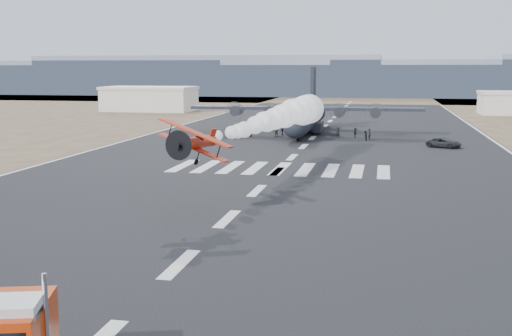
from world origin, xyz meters
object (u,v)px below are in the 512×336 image
(crew_f, at_px, (290,132))
(crew_g, at_px, (370,134))
(transport_aircraft, at_px, (306,116))
(crew_h, at_px, (365,136))
(support_vehicle, at_px, (444,143))
(crew_d, at_px, (282,131))
(crew_b, at_px, (276,131))
(aerobatic_biplane, at_px, (195,142))
(crew_c, at_px, (355,133))
(crew_a, at_px, (338,133))
(hangar_left, at_px, (150,99))
(crew_e, at_px, (250,132))

(crew_f, height_order, crew_g, crew_g)
(transport_aircraft, xyz_separation_m, crew_f, (-1.98, -6.50, -2.30))
(crew_h, bearing_deg, transport_aircraft, -119.48)
(support_vehicle, bearing_deg, crew_d, 89.44)
(crew_b, height_order, crew_d, crew_b)
(aerobatic_biplane, relative_size, transport_aircraft, 0.15)
(crew_c, xyz_separation_m, crew_g, (2.44, -2.44, 0.06))
(crew_a, bearing_deg, aerobatic_biplane, 73.03)
(crew_g, bearing_deg, crew_c, 24.27)
(hangar_left, relative_size, transport_aircraft, 0.59)
(support_vehicle, bearing_deg, crew_b, 95.11)
(crew_g, bearing_deg, aerobatic_biplane, 146.98)
(crew_e, bearing_deg, aerobatic_biplane, 170.72)
(aerobatic_biplane, relative_size, support_vehicle, 1.24)
(aerobatic_biplane, distance_m, crew_g, 59.46)
(transport_aircraft, xyz_separation_m, support_vehicle, (22.78, -17.51, -2.38))
(crew_b, bearing_deg, crew_g, 162.48)
(hangar_left, height_order, crew_b, hangar_left)
(support_vehicle, distance_m, crew_h, 13.65)
(crew_g, height_order, crew_h, crew_g)
(support_vehicle, relative_size, crew_f, 3.24)
(crew_c, bearing_deg, crew_g, -112.69)
(hangar_left, bearing_deg, crew_d, -50.96)
(aerobatic_biplane, height_order, crew_e, aerobatic_biplane)
(crew_f, bearing_deg, crew_e, -131.61)
(support_vehicle, xyz_separation_m, crew_c, (-13.59, 10.98, 0.15))
(crew_c, bearing_deg, crew_h, -134.41)
(crew_g, bearing_deg, crew_b, 63.50)
(support_vehicle, height_order, crew_g, crew_g)
(crew_e, bearing_deg, support_vehicle, -123.33)
(transport_aircraft, bearing_deg, crew_a, -50.82)
(crew_a, height_order, crew_g, crew_g)
(transport_aircraft, distance_m, crew_b, 8.83)
(hangar_left, bearing_deg, support_vehicle, -43.92)
(support_vehicle, distance_m, crew_a, 19.28)
(crew_d, relative_size, crew_f, 1.00)
(crew_d, bearing_deg, crew_g, -87.88)
(support_vehicle, xyz_separation_m, crew_h, (-11.81, 6.84, 0.11))
(hangar_left, distance_m, crew_e, 73.42)
(transport_aircraft, bearing_deg, crew_b, -121.17)
(crew_a, height_order, crew_h, crew_a)
(support_vehicle, xyz_separation_m, crew_g, (-11.15, 8.54, 0.21))
(crew_b, xyz_separation_m, crew_g, (16.00, -1.61, -0.01))
(crew_e, height_order, crew_f, crew_e)
(crew_g, bearing_deg, crew_e, 67.03)
(transport_aircraft, relative_size, crew_a, 22.73)
(crew_d, height_order, crew_h, crew_h)
(crew_d, bearing_deg, aerobatic_biplane, -159.11)
(crew_a, relative_size, crew_c, 1.05)
(aerobatic_biplane, bearing_deg, crew_b, 99.56)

